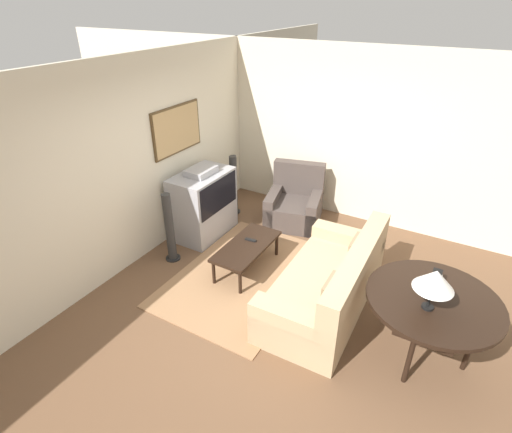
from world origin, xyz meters
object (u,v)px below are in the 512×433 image
at_px(couch, 329,285).
at_px(speaker_tower_left, 170,229).
at_px(speaker_tower_right, 234,186).
at_px(armchair, 295,205).
at_px(table_lamp, 435,280).
at_px(mantel_clock, 436,280).
at_px(coffee_table, 247,247).
at_px(console_table, 433,303).
at_px(tv, 203,204).

bearing_deg(couch, speaker_tower_left, -86.68).
bearing_deg(speaker_tower_right, armchair, -76.07).
relative_size(table_lamp, mantel_clock, 2.43).
distance_m(couch, coffee_table, 1.23).
bearing_deg(speaker_tower_left, armchair, -28.69).
bearing_deg(armchair, mantel_clock, -50.06).
bearing_deg(speaker_tower_left, console_table, -90.28).
xyz_separation_m(mantel_clock, speaker_tower_left, (-0.18, 3.33, -0.33)).
xyz_separation_m(couch, armchair, (1.68, 1.23, -0.01)).
xyz_separation_m(armchair, speaker_tower_right, (-0.25, 1.02, 0.20)).
bearing_deg(console_table, tv, 76.41).
bearing_deg(console_table, speaker_tower_right, 64.26).
relative_size(tv, armchair, 1.06).
xyz_separation_m(armchair, mantel_clock, (-1.68, -2.31, 0.53)).
height_order(couch, speaker_tower_right, speaker_tower_right).
distance_m(couch, mantel_clock, 1.19).
bearing_deg(mantel_clock, armchair, 54.00).
bearing_deg(table_lamp, tv, 73.54).
xyz_separation_m(table_lamp, speaker_tower_left, (0.19, 3.32, -0.58)).
distance_m(armchair, speaker_tower_left, 2.13).
relative_size(mantel_clock, speaker_tower_left, 0.17).
relative_size(couch, speaker_tower_left, 1.97).
bearing_deg(mantel_clock, tv, 79.47).
bearing_deg(armchair, speaker_tower_right, 179.87).
xyz_separation_m(coffee_table, table_lamp, (-0.51, -2.29, 0.71)).
relative_size(armchair, console_table, 0.80).
distance_m(couch, armchair, 2.08).
distance_m(tv, mantel_clock, 3.42).
bearing_deg(mantel_clock, couch, 89.94).
bearing_deg(mantel_clock, speaker_tower_right, 66.80).
bearing_deg(tv, console_table, -103.59).
height_order(console_table, table_lamp, table_lamp).
bearing_deg(armchair, table_lamp, -55.60).
relative_size(table_lamp, speaker_tower_left, 0.42).
height_order(tv, console_table, tv).
height_order(mantel_clock, speaker_tower_right, speaker_tower_right).
height_order(armchair, speaker_tower_left, speaker_tower_left).
relative_size(coffee_table, mantel_clock, 6.10).
distance_m(tv, speaker_tower_right, 0.80).
relative_size(console_table, table_lamp, 2.99).
relative_size(armchair, speaker_tower_left, 1.01).
distance_m(speaker_tower_left, speaker_tower_right, 1.61).
height_order(tv, couch, tv).
bearing_deg(speaker_tower_right, coffee_table, -141.15).
relative_size(armchair, speaker_tower_right, 1.01).
xyz_separation_m(tv, table_lamp, (-0.99, -3.35, 0.54)).
relative_size(coffee_table, console_table, 0.84).
height_order(tv, speaker_tower_left, tv).
bearing_deg(couch, table_lamp, 69.80).
height_order(armchair, mantel_clock, armchair).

